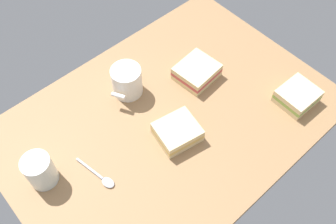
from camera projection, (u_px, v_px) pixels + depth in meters
tabletop at (168, 120)px, 104.04cm from camera, size 90.00×64.00×2.00cm
coffee_mug_black at (127, 81)px, 104.69cm from camera, size 10.80×9.02×9.00cm
sandwich_main at (197, 72)px, 109.72cm from camera, size 12.41×11.38×4.40cm
sandwich_side at (177, 132)px, 98.11cm from camera, size 12.36×11.49×4.40cm
sandwich_extra at (297, 96)px, 104.71cm from camera, size 10.64×9.62×4.40cm
glass_of_milk at (41, 172)px, 89.80cm from camera, size 7.07×7.07×9.13cm
spoon at (101, 177)px, 92.90cm from camera, size 3.89×12.68×0.80cm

